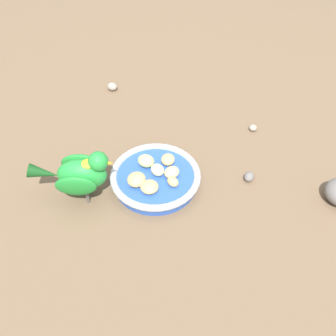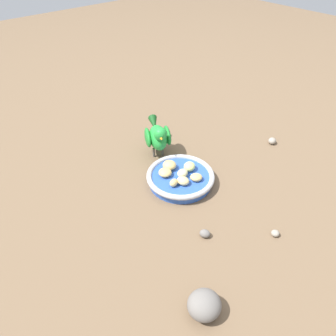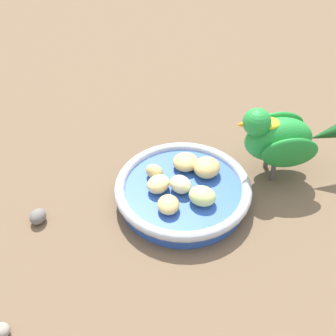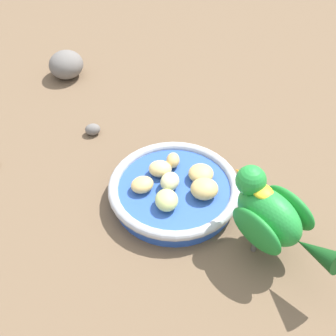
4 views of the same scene
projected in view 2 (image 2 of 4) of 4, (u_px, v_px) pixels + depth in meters
The scene contains 14 objects.
ground_plane at pixel (187, 180), 0.89m from camera, with size 4.00×4.00×0.00m, color brown.
feeding_bowl at pixel (180, 178), 0.87m from camera, with size 0.18×0.18×0.03m.
apple_piece_0 at pixel (169, 165), 0.89m from camera, with size 0.04×0.04×0.02m, color tan.
apple_piece_1 at pixel (182, 173), 0.86m from camera, with size 0.03×0.03×0.02m, color beige.
apple_piece_2 at pixel (189, 166), 0.88m from camera, with size 0.04×0.03×0.02m, color #C6D17A.
apple_piece_3 at pixel (165, 172), 0.86m from camera, with size 0.04×0.04×0.02m, color tan.
apple_piece_4 at pixel (183, 181), 0.84m from camera, with size 0.03×0.03×0.02m, color #E5C67F.
apple_piece_5 at pixel (197, 177), 0.85m from camera, with size 0.03×0.03×0.02m, color tan.
apple_piece_6 at pixel (174, 183), 0.83m from camera, with size 0.03×0.02×0.02m, color tan.
parrot at pixel (158, 136), 0.94m from camera, with size 0.11×0.15×0.12m.
rock_large at pixel (204, 305), 0.59m from camera, with size 0.06×0.06×0.05m, color slate.
pebble_0 at pixel (272, 141), 1.02m from camera, with size 0.03×0.02×0.02m, color gray.
pebble_1 at pixel (205, 234), 0.73m from camera, with size 0.02×0.02×0.02m, color slate.
pebble_2 at pixel (275, 233), 0.74m from camera, with size 0.02×0.02×0.01m, color gray.
Camera 2 is at (0.48, 0.47, 0.59)m, focal length 34.42 mm.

